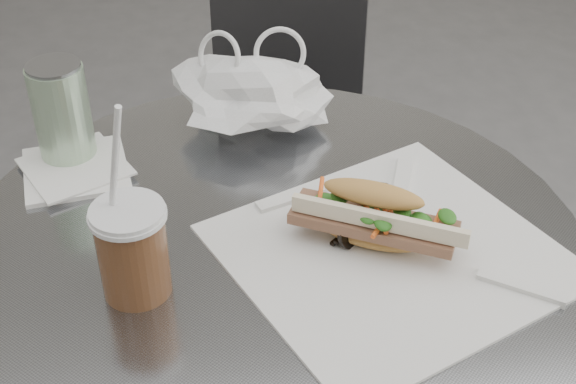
{
  "coord_description": "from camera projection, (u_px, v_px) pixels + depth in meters",
  "views": [
    {
      "loc": [
        -0.08,
        -0.53,
        1.35
      ],
      "look_at": [
        0.03,
        0.23,
        0.79
      ],
      "focal_mm": 50.0,
      "sensor_mm": 36.0,
      "label": 1
    }
  ],
  "objects": [
    {
      "name": "chair_far",
      "position": [
        276.0,
        194.0,
        1.7
      ],
      "size": [
        0.41,
        0.44,
        0.76
      ],
      "rotation": [
        0.0,
        0.0,
        2.83
      ],
      "color": "#2D2E30",
      "rests_on": "ground"
    },
    {
      "name": "sandwich_paper",
      "position": [
        391.0,
        253.0,
        0.93
      ],
      "size": [
        0.46,
        0.45,
        0.0
      ],
      "primitive_type": "cube",
      "rotation": [
        0.0,
        0.0,
        0.42
      ],
      "color": "white",
      "rests_on": "cafe_table"
    },
    {
      "name": "banh_mi",
      "position": [
        373.0,
        217.0,
        0.92
      ],
      "size": [
        0.25,
        0.19,
        0.08
      ],
      "rotation": [
        0.0,
        0.0,
        -0.49
      ],
      "color": "#C8834B",
      "rests_on": "sandwich_paper"
    },
    {
      "name": "iced_coffee",
      "position": [
        132.0,
        249.0,
        0.85
      ],
      "size": [
        0.08,
        0.08,
        0.24
      ],
      "color": "brown",
      "rests_on": "cafe_table"
    },
    {
      "name": "sunglasses",
      "position": [
        364.0,
        218.0,
        0.96
      ],
      "size": [
        0.09,
        0.09,
        0.05
      ],
      "rotation": [
        0.0,
        0.0,
        0.78
      ],
      "color": "black",
      "rests_on": "cafe_table"
    },
    {
      "name": "plastic_bag",
      "position": [
        252.0,
        96.0,
        1.13
      ],
      "size": [
        0.26,
        0.23,
        0.1
      ],
      "primitive_type": null,
      "rotation": [
        0.0,
        0.0,
        -0.43
      ],
      "color": "white",
      "rests_on": "cafe_table"
    },
    {
      "name": "napkin_stack",
      "position": [
        76.0,
        169.0,
        1.07
      ],
      "size": [
        0.16,
        0.16,
        0.01
      ],
      "color": "white",
      "rests_on": "cafe_table"
    },
    {
      "name": "drink_can",
      "position": [
        62.0,
        113.0,
        1.05
      ],
      "size": [
        0.07,
        0.07,
        0.14
      ],
      "color": "#5D9255",
      "rests_on": "cafe_table"
    }
  ]
}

